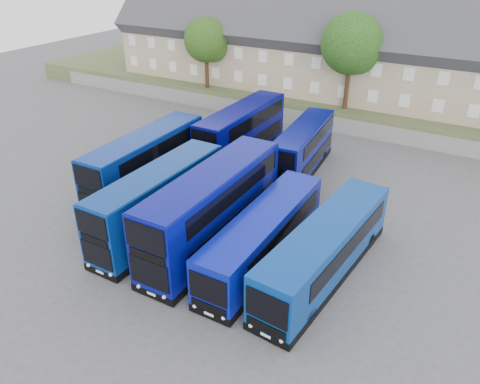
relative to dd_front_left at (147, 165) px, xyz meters
name	(u,v)px	position (x,y,z in m)	size (l,w,h in m)	color
ground	(176,248)	(6.20, -4.95, -2.21)	(120.00, 120.00, 0.00)	#4D4D53
retaining_wall	(319,121)	(6.20, 19.05, -1.46)	(70.00, 0.40, 1.50)	slate
earth_bank	(351,94)	(6.20, 29.05, -1.21)	(80.00, 20.00, 2.00)	#475831
terrace_row	(345,51)	(6.20, 25.05, 4.38)	(54.00, 10.40, 11.20)	tan
dd_front_left	(147,165)	(0.00, 0.00, 0.00)	(2.77, 11.37, 4.50)	navy
dd_front_mid	(159,203)	(4.31, -3.96, -0.07)	(2.66, 11.02, 4.36)	navy
dd_front_right	(213,210)	(7.94, -3.34, 0.18)	(2.81, 12.25, 4.87)	#060B7C
dd_rear_left	(241,134)	(2.94, 8.95, -0.02)	(2.70, 11.27, 4.46)	#060878
dd_rear_right	(302,151)	(8.69, 8.76, -0.27)	(3.16, 10.11, 3.95)	#060E7D
coach_east_a	(263,238)	(11.40, -3.37, -0.64)	(2.47, 11.73, 3.20)	#0915A5
coach_east_b	(325,252)	(15.04, -3.00, -0.57)	(3.65, 12.41, 3.35)	navy
tree_west	(208,42)	(-7.66, 20.15, 4.84)	(4.80, 4.80, 7.65)	#382314
tree_mid	(353,46)	(8.35, 20.65, 5.86)	(5.76, 5.76, 9.18)	#382314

